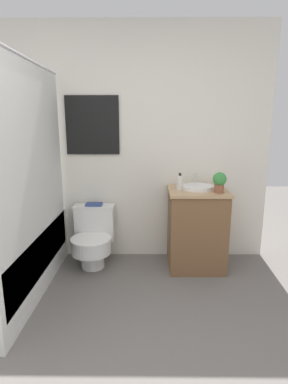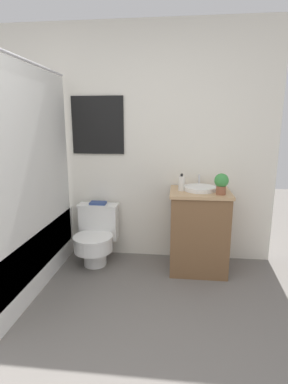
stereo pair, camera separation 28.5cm
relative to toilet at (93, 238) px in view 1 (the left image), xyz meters
The scene contains 8 objects.
wall_back 1.02m from the toilet, 50.89° to the left, with size 3.29×0.07×2.50m.
shower_area 0.81m from the toilet, 139.07° to the right, with size 0.56×1.59×1.98m.
toilet is the anchor object (origin of this frame).
vanity 1.09m from the toilet, ahead, with size 0.59×0.53×0.83m.
sink 1.22m from the toilet, ahead, with size 0.33×0.36×0.13m.
soap_bottle 1.08m from the toilet, ahead, with size 0.06×0.06×0.17m.
potted_plant 1.43m from the toilet, ahead, with size 0.13×0.13×0.20m.
book_on_tank 0.36m from the toilet, 90.00° to the left, with size 0.17×0.12×0.02m.
Camera 1 is at (0.33, -1.13, 1.48)m, focal length 28.00 mm.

